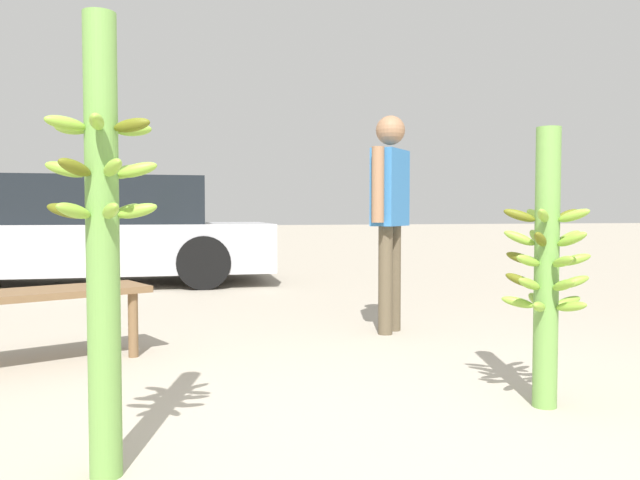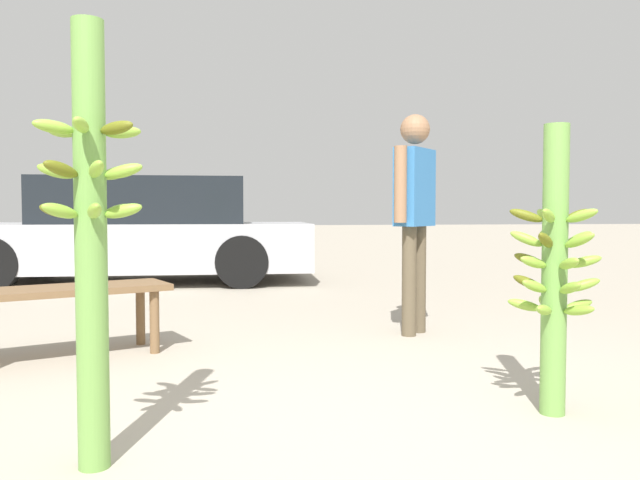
# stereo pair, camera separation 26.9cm
# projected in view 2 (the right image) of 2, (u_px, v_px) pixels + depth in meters

# --- Properties ---
(ground_plane) EXTENTS (80.00, 80.00, 0.00)m
(ground_plane) POSITION_uv_depth(u_px,v_px,m) (359.00, 455.00, 2.28)
(ground_plane) COLOR #A89E8C
(banana_stalk_left) EXTENTS (0.37, 0.37, 1.54)m
(banana_stalk_left) POSITION_uv_depth(u_px,v_px,m) (91.00, 232.00, 2.14)
(banana_stalk_left) COLOR #6B9E47
(banana_stalk_left) RESTS_ON ground_plane
(banana_stalk_center) EXTENTS (0.40, 0.40, 1.27)m
(banana_stalk_center) POSITION_uv_depth(u_px,v_px,m) (554.00, 268.00, 2.72)
(banana_stalk_center) COLOR #6B9E47
(banana_stalk_center) RESTS_ON ground_plane
(vendor_person) EXTENTS (0.44, 0.46, 1.60)m
(vendor_person) POSITION_uv_depth(u_px,v_px,m) (415.00, 202.00, 4.52)
(vendor_person) COLOR brown
(vendor_person) RESTS_ON ground_plane
(market_bench) EXTENTS (1.26, 0.85, 0.44)m
(market_bench) POSITION_uv_depth(u_px,v_px,m) (67.00, 298.00, 3.79)
(market_bench) COLOR brown
(market_bench) RESTS_ON ground_plane
(parked_car) EXTENTS (4.54, 1.95, 1.31)m
(parked_car) POSITION_uv_depth(u_px,v_px,m) (136.00, 232.00, 7.90)
(parked_car) COLOR #B7B7BC
(parked_car) RESTS_ON ground_plane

